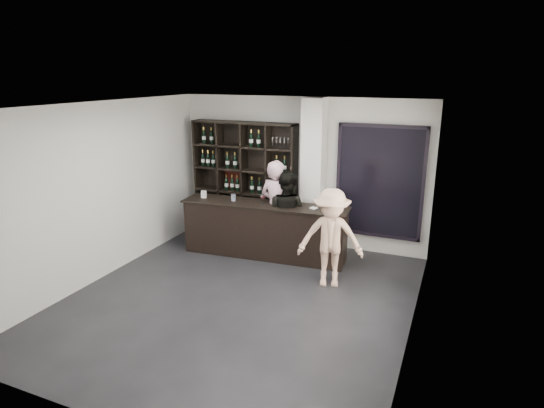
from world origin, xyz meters
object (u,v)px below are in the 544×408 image
at_px(taster_pink, 276,209).
at_px(customer, 331,238).
at_px(tasting_counter, 264,230).
at_px(wine_shelf, 245,181).
at_px(taster_black, 286,215).

distance_m(taster_pink, customer, 1.50).
relative_size(tasting_counter, taster_pink, 1.70).
distance_m(wine_shelf, customer, 2.75).
xyz_separation_m(wine_shelf, taster_pink, (1.00, -0.72, -0.29)).
height_order(tasting_counter, customer, customer).
bearing_deg(taster_pink, tasting_counter, 39.93).
distance_m(taster_black, customer, 1.33).
bearing_deg(wine_shelf, tasting_counter, -45.53).
bearing_deg(taster_pink, customer, 161.00).
bearing_deg(wine_shelf, taster_black, -30.89).
relative_size(wine_shelf, taster_pink, 1.31).
height_order(tasting_counter, taster_black, taster_black).
height_order(taster_black, customer, taster_black).
relative_size(taster_pink, taster_black, 1.11).
bearing_deg(wine_shelf, customer, -33.81).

